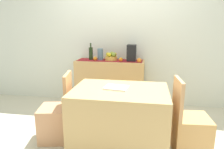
% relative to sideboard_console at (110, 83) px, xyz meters
% --- Properties ---
extents(ground_plane, '(6.40, 6.40, 0.02)m').
position_rel_sideboard_console_xyz_m(ground_plane, '(0.15, -0.92, -0.44)').
color(ground_plane, beige).
rests_on(ground_plane, ground).
extents(room_wall_rear, '(6.40, 0.06, 2.70)m').
position_rel_sideboard_console_xyz_m(room_wall_rear, '(0.15, 0.26, 0.92)').
color(room_wall_rear, silver).
rests_on(room_wall_rear, ground).
extents(sideboard_console, '(1.24, 0.42, 0.86)m').
position_rel_sideboard_console_xyz_m(sideboard_console, '(0.00, 0.00, 0.00)').
color(sideboard_console, tan).
rests_on(sideboard_console, ground).
extents(table_runner, '(1.16, 0.32, 0.01)m').
position_rel_sideboard_console_xyz_m(table_runner, '(0.00, 0.00, 0.44)').
color(table_runner, maroon).
rests_on(table_runner, sideboard_console).
extents(fruit_bowl, '(0.22, 0.22, 0.07)m').
position_rel_sideboard_console_xyz_m(fruit_bowl, '(0.02, 0.00, 0.47)').
color(fruit_bowl, gold).
rests_on(fruit_bowl, table_runner).
extents(apple_center, '(0.08, 0.08, 0.08)m').
position_rel_sideboard_console_xyz_m(apple_center, '(0.02, 0.06, 0.55)').
color(apple_center, '#97A331').
rests_on(apple_center, fruit_bowl).
extents(apple_right, '(0.07, 0.07, 0.07)m').
position_rel_sideboard_console_xyz_m(apple_right, '(0.00, -0.04, 0.54)').
color(apple_right, gold).
rests_on(apple_right, fruit_bowl).
extents(apple_front, '(0.08, 0.08, 0.08)m').
position_rel_sideboard_console_xyz_m(apple_front, '(0.07, -0.03, 0.55)').
color(apple_front, olive).
rests_on(apple_front, fruit_bowl).
extents(apple_left, '(0.07, 0.07, 0.07)m').
position_rel_sideboard_console_xyz_m(apple_left, '(-0.04, 0.01, 0.54)').
color(apple_left, gold).
rests_on(apple_left, fruit_bowl).
extents(apple_upper, '(0.06, 0.06, 0.06)m').
position_rel_sideboard_console_xyz_m(apple_upper, '(0.09, 0.03, 0.54)').
color(apple_upper, gold).
rests_on(apple_upper, fruit_bowl).
extents(wine_bottle, '(0.07, 0.07, 0.31)m').
position_rel_sideboard_console_xyz_m(wine_bottle, '(-0.35, 0.00, 0.55)').
color(wine_bottle, '#1D3016').
rests_on(wine_bottle, sideboard_console).
extents(coffee_maker, '(0.16, 0.18, 0.29)m').
position_rel_sideboard_console_xyz_m(coffee_maker, '(0.39, 0.00, 0.58)').
color(coffee_maker, black).
rests_on(coffee_maker, sideboard_console).
extents(ceramic_vase, '(0.10, 0.10, 0.21)m').
position_rel_sideboard_console_xyz_m(ceramic_vase, '(-0.18, 0.00, 0.54)').
color(ceramic_vase, slate).
rests_on(ceramic_vase, sideboard_console).
extents(orange_loose_far, '(0.07, 0.07, 0.07)m').
position_rel_sideboard_console_xyz_m(orange_loose_far, '(-0.26, -0.06, 0.47)').
color(orange_loose_far, orange).
rests_on(orange_loose_far, sideboard_console).
extents(orange_loose_near_bowl, '(0.07, 0.07, 0.07)m').
position_rel_sideboard_console_xyz_m(orange_loose_near_bowl, '(0.21, -0.07, 0.47)').
color(orange_loose_near_bowl, orange).
rests_on(orange_loose_near_bowl, sideboard_console).
extents(orange_loose_mid, '(0.08, 0.08, 0.08)m').
position_rel_sideboard_console_xyz_m(orange_loose_mid, '(0.53, -0.12, 0.47)').
color(orange_loose_mid, orange).
rests_on(orange_loose_mid, sideboard_console).
extents(dining_table, '(1.14, 0.82, 0.74)m').
position_rel_sideboard_console_xyz_m(dining_table, '(0.36, -1.28, -0.06)').
color(dining_table, tan).
rests_on(dining_table, ground).
extents(open_book, '(0.31, 0.25, 0.02)m').
position_rel_sideboard_console_xyz_m(open_book, '(0.31, -1.25, 0.32)').
color(open_book, white).
rests_on(open_book, dining_table).
extents(chair_near_window, '(0.47, 0.47, 0.90)m').
position_rel_sideboard_console_xyz_m(chair_near_window, '(-0.48, -1.28, -0.17)').
color(chair_near_window, tan).
rests_on(chair_near_window, ground).
extents(chair_by_corner, '(0.43, 0.43, 0.90)m').
position_rel_sideboard_console_xyz_m(chair_by_corner, '(1.19, -1.29, -0.17)').
color(chair_by_corner, tan).
rests_on(chair_by_corner, ground).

